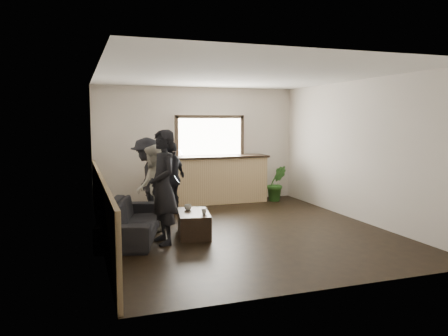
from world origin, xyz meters
name	(u,v)px	position (x,y,z in m)	size (l,w,h in m)	color
ground	(241,230)	(0.00, 0.00, 0.00)	(5.00, 6.00, 0.01)	black
room_shell	(203,151)	(-0.74, 0.00, 1.47)	(5.01, 6.01, 2.80)	silver
bar_counter	(213,177)	(0.30, 2.70, 0.64)	(2.70, 0.68, 2.13)	tan
sofa	(132,220)	(-1.97, 0.11, 0.31)	(2.11, 0.83, 0.62)	black
coffee_table	(194,224)	(-0.94, -0.11, 0.21)	(0.52, 0.93, 0.41)	black
cup_a	(188,207)	(-0.99, 0.09, 0.46)	(0.13, 0.13, 0.10)	silver
cup_b	(204,212)	(-0.81, -0.33, 0.46)	(0.09, 0.09, 0.09)	silver
potted_plant	(276,183)	(1.86, 2.40, 0.44)	(0.49, 0.39, 0.89)	#2D6623
person_a	(163,187)	(-1.52, -0.42, 0.93)	(0.54, 0.73, 1.85)	black
person_b	(154,188)	(-1.52, 0.49, 0.78)	(0.61, 0.78, 1.56)	#B7B3A5
person_c	(147,180)	(-1.52, 1.22, 0.83)	(0.66, 1.10, 1.67)	black
person_d	(172,178)	(-0.94, 1.66, 0.79)	(0.91, 0.93, 1.57)	black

